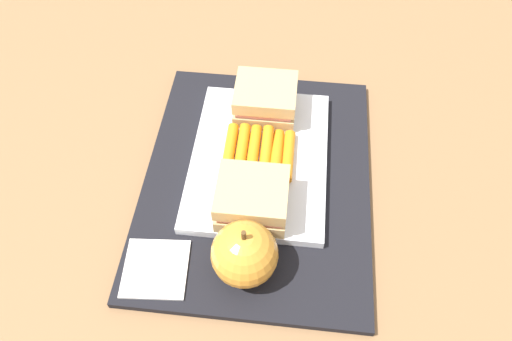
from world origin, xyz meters
TOP-DOWN VIEW (x-y plane):
  - ground_plane at (0.00, 0.00)m, footprint 2.40×2.40m
  - lunchbag_mat at (0.00, 0.00)m, footprint 0.36×0.28m
  - food_tray at (-0.03, 0.00)m, footprint 0.23×0.17m
  - sandwich_half_left at (-0.10, 0.00)m, footprint 0.07×0.08m
  - sandwich_half_right at (0.05, 0.00)m, footprint 0.07×0.08m
  - carrot_sticks_bundle at (-0.03, -0.00)m, footprint 0.08×0.09m
  - apple at (0.12, 0.00)m, footprint 0.07×0.07m
  - paper_napkin at (0.14, -0.10)m, footprint 0.08×0.08m

SIDE VIEW (x-z plane):
  - ground_plane at x=0.00m, z-range 0.00..0.00m
  - lunchbag_mat at x=0.00m, z-range 0.00..0.01m
  - paper_napkin at x=0.14m, z-range 0.01..0.01m
  - food_tray at x=-0.03m, z-range 0.01..0.02m
  - carrot_sticks_bundle at x=-0.03m, z-range 0.02..0.04m
  - sandwich_half_left at x=-0.10m, z-range 0.02..0.07m
  - sandwich_half_right at x=0.05m, z-range 0.02..0.07m
  - apple at x=0.12m, z-range 0.00..0.09m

